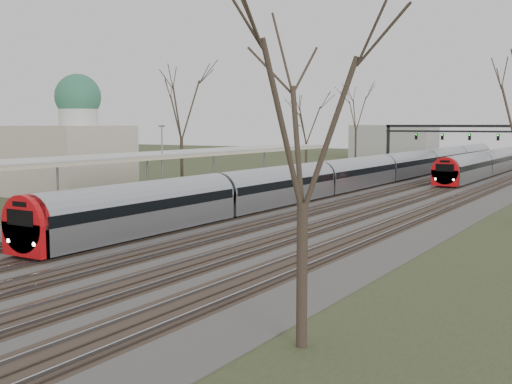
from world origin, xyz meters
TOP-DOWN VIEW (x-y plane):
  - track_bed at (0.26, 55.00)m, footprint 24.00×160.00m
  - platform at (-9.05, 37.50)m, footprint 3.50×69.00m
  - canopy at (-9.05, 32.99)m, footprint 4.10×50.00m
  - dome_building at (-21.71, 38.00)m, footprint 10.00×8.00m
  - signal_gantry at (0.29, 84.99)m, footprint 21.00×0.59m
  - tree_west_far at (-17.00, 48.00)m, footprint 5.50×5.50m
  - tree_east_near at (13.00, 15.00)m, footprint 4.50×4.50m
  - train_near at (-2.50, 63.01)m, footprint 2.62×90.21m
  - train_far at (4.50, 82.88)m, footprint 2.62×45.21m

SIDE VIEW (x-z plane):
  - track_bed at x=0.26m, z-range -0.05..0.17m
  - platform at x=-9.05m, z-range 0.00..1.00m
  - train_near at x=-2.50m, z-range -0.05..3.00m
  - train_far at x=4.50m, z-range -0.05..3.00m
  - dome_building at x=-21.71m, z-range -1.43..8.87m
  - canopy at x=-9.05m, z-range 2.37..5.48m
  - signal_gantry at x=0.29m, z-range 1.87..7.95m
  - tree_east_near at x=13.00m, z-range 1.92..11.19m
  - tree_west_far at x=-17.00m, z-range 2.35..13.68m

